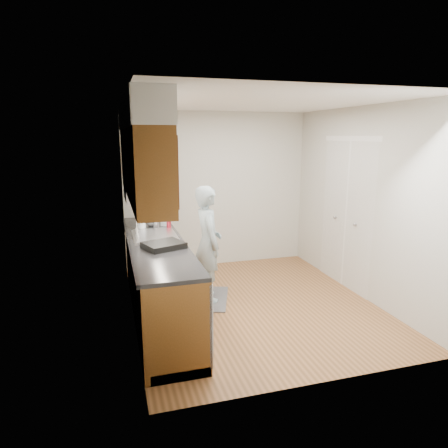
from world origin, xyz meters
name	(u,v)px	position (x,y,z in m)	size (l,w,h in m)	color
floor	(253,304)	(0.00, 0.00, 0.00)	(3.50, 3.50, 0.00)	#905D36
ceiling	(256,102)	(0.00, 0.00, 2.50)	(3.50, 3.50, 0.00)	white
wall_left	(129,215)	(-1.50, 0.00, 1.25)	(0.02, 3.50, 2.50)	#BBBAAF
wall_right	(361,203)	(1.50, 0.00, 1.25)	(0.02, 3.50, 2.50)	#BBBAAF
wall_back	(217,190)	(0.00, 1.75, 1.25)	(3.00, 0.02, 2.50)	#BBBAAF
counter	(158,277)	(-1.20, 0.00, 0.49)	(0.64, 2.80, 1.30)	brown
upper_cabinets	(141,152)	(-1.33, 0.05, 1.95)	(0.47, 2.80, 1.21)	brown
closet_door	(346,215)	(1.49, 0.30, 1.02)	(0.02, 1.22, 2.05)	white
floor_mat	(208,299)	(-0.51, 0.31, 0.01)	(0.49, 0.83, 0.02)	#5E5E60
person	(208,236)	(-0.51, 0.31, 0.86)	(0.60, 0.40, 1.70)	#889DA5
soap_bottle_a	(142,219)	(-1.32, 0.59, 1.08)	(0.11, 0.11, 0.27)	silver
soap_bottle_b	(164,219)	(-1.01, 0.73, 1.03)	(0.08, 0.08, 0.18)	silver
soap_bottle_c	(152,219)	(-1.17, 0.79, 1.03)	(0.14, 0.14, 0.18)	silver
soda_can	(169,224)	(-0.98, 0.54, 0.99)	(0.06, 0.06, 0.11)	#AE1D2E
steel_can	(156,223)	(-1.13, 0.63, 1.01)	(0.07, 0.07, 0.13)	#A5A5AA
dish_rack	(164,245)	(-1.17, -0.36, 0.97)	(0.40, 0.33, 0.06)	black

